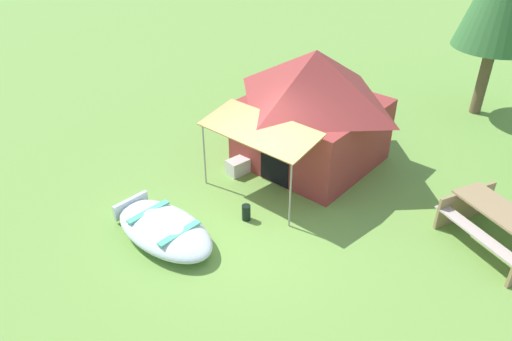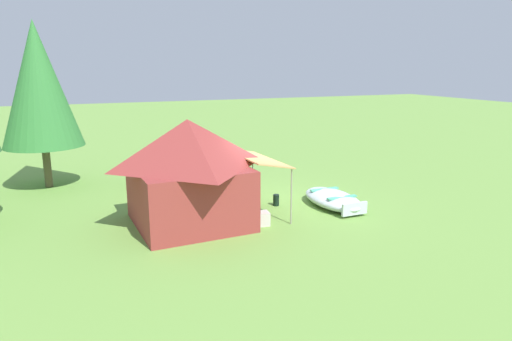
{
  "view_description": "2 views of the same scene",
  "coord_description": "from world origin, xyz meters",
  "px_view_note": "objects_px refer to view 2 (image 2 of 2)",
  "views": [
    {
      "loc": [
        5.39,
        -5.61,
        6.04
      ],
      "look_at": [
        -0.17,
        0.22,
        0.93
      ],
      "focal_mm": 33.95,
      "sensor_mm": 36.0,
      "label": 1
    },
    {
      "loc": [
        -11.61,
        5.28,
        4.03
      ],
      "look_at": [
        -0.62,
        0.69,
        1.26
      ],
      "focal_mm": 31.96,
      "sensor_mm": 36.0,
      "label": 2
    }
  ],
  "objects_px": {
    "beached_rowboat": "(333,199)",
    "picnic_table": "(158,170)",
    "cooler_box": "(259,219)",
    "fuel_can": "(276,200)",
    "canvas_cabin_tent": "(189,171)",
    "pine_tree_back_right": "(39,85)"
  },
  "relations": [
    {
      "from": "beached_rowboat",
      "to": "picnic_table",
      "type": "distance_m",
      "value": 6.23
    },
    {
      "from": "cooler_box",
      "to": "picnic_table",
      "type": "bearing_deg",
      "value": 16.26
    },
    {
      "from": "beached_rowboat",
      "to": "fuel_can",
      "type": "bearing_deg",
      "value": 64.47
    },
    {
      "from": "canvas_cabin_tent",
      "to": "picnic_table",
      "type": "relative_size",
      "value": 1.74
    },
    {
      "from": "pine_tree_back_right",
      "to": "cooler_box",
      "type": "bearing_deg",
      "value": -140.93
    },
    {
      "from": "picnic_table",
      "to": "canvas_cabin_tent",
      "type": "bearing_deg",
      "value": 179.66
    },
    {
      "from": "cooler_box",
      "to": "pine_tree_back_right",
      "type": "distance_m",
      "value": 8.65
    },
    {
      "from": "beached_rowboat",
      "to": "picnic_table",
      "type": "relative_size",
      "value": 1.02
    },
    {
      "from": "picnic_table",
      "to": "cooler_box",
      "type": "xyz_separation_m",
      "value": [
        -5.28,
        -1.54,
        -0.3
      ]
    },
    {
      "from": "canvas_cabin_tent",
      "to": "picnic_table",
      "type": "xyz_separation_m",
      "value": [
        4.45,
        -0.03,
        -0.93
      ]
    },
    {
      "from": "fuel_can",
      "to": "pine_tree_back_right",
      "type": "relative_size",
      "value": 0.06
    },
    {
      "from": "beached_rowboat",
      "to": "canvas_cabin_tent",
      "type": "distance_m",
      "value": 4.35
    },
    {
      "from": "cooler_box",
      "to": "beached_rowboat",
      "type": "bearing_deg",
      "value": -76.27
    },
    {
      "from": "fuel_can",
      "to": "pine_tree_back_right",
      "type": "height_order",
      "value": "pine_tree_back_right"
    },
    {
      "from": "beached_rowboat",
      "to": "fuel_can",
      "type": "relative_size",
      "value": 7.0
    },
    {
      "from": "canvas_cabin_tent",
      "to": "beached_rowboat",
      "type": "bearing_deg",
      "value": -92.56
    },
    {
      "from": "pine_tree_back_right",
      "to": "picnic_table",
      "type": "bearing_deg",
      "value": -105.14
    },
    {
      "from": "beached_rowboat",
      "to": "canvas_cabin_tent",
      "type": "bearing_deg",
      "value": 87.44
    },
    {
      "from": "picnic_table",
      "to": "cooler_box",
      "type": "bearing_deg",
      "value": -163.74
    },
    {
      "from": "picnic_table",
      "to": "cooler_box",
      "type": "relative_size",
      "value": 4.32
    },
    {
      "from": "beached_rowboat",
      "to": "cooler_box",
      "type": "xyz_separation_m",
      "value": [
        -0.64,
        2.62,
        -0.05
      ]
    },
    {
      "from": "pine_tree_back_right",
      "to": "fuel_can",
      "type": "bearing_deg",
      "value": -128.27
    }
  ]
}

